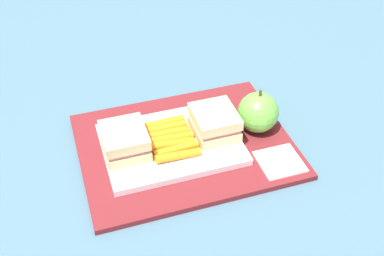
{
  "coord_description": "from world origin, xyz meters",
  "views": [
    {
      "loc": [
        -0.18,
        -0.6,
        0.57
      ],
      "look_at": [
        0.01,
        0.0,
        0.04
      ],
      "focal_mm": 45.82,
      "sensor_mm": 36.0,
      "label": 1
    }
  ],
  "objects_px": {
    "sandwich_half_left": "(125,141)",
    "paper_napkin": "(280,162)",
    "sandwich_half_right": "(215,122)",
    "carrot_sticks_bundle": "(171,138)",
    "apple": "(259,113)",
    "food_tray": "(171,144)"
  },
  "relations": [
    {
      "from": "sandwich_half_left",
      "to": "paper_napkin",
      "type": "height_order",
      "value": "sandwich_half_left"
    },
    {
      "from": "sandwich_half_right",
      "to": "carrot_sticks_bundle",
      "type": "bearing_deg",
      "value": 179.71
    },
    {
      "from": "sandwich_half_left",
      "to": "apple",
      "type": "height_order",
      "value": "apple"
    },
    {
      "from": "food_tray",
      "to": "paper_napkin",
      "type": "relative_size",
      "value": 3.29
    },
    {
      "from": "food_tray",
      "to": "carrot_sticks_bundle",
      "type": "height_order",
      "value": "carrot_sticks_bundle"
    },
    {
      "from": "paper_napkin",
      "to": "sandwich_half_right",
      "type": "bearing_deg",
      "value": 131.56
    },
    {
      "from": "carrot_sticks_bundle",
      "to": "paper_napkin",
      "type": "relative_size",
      "value": 1.46
    },
    {
      "from": "carrot_sticks_bundle",
      "to": "apple",
      "type": "distance_m",
      "value": 0.16
    },
    {
      "from": "sandwich_half_right",
      "to": "apple",
      "type": "distance_m",
      "value": 0.08
    },
    {
      "from": "food_tray",
      "to": "sandwich_half_right",
      "type": "relative_size",
      "value": 2.88
    },
    {
      "from": "apple",
      "to": "paper_napkin",
      "type": "xyz_separation_m",
      "value": [
        0.0,
        -0.09,
        -0.03
      ]
    },
    {
      "from": "apple",
      "to": "food_tray",
      "type": "bearing_deg",
      "value": 179.11
    },
    {
      "from": "food_tray",
      "to": "apple",
      "type": "xyz_separation_m",
      "value": [
        0.16,
        -0.0,
        0.03
      ]
    },
    {
      "from": "sandwich_half_left",
      "to": "carrot_sticks_bundle",
      "type": "distance_m",
      "value": 0.08
    },
    {
      "from": "sandwich_half_right",
      "to": "paper_napkin",
      "type": "distance_m",
      "value": 0.13
    },
    {
      "from": "food_tray",
      "to": "sandwich_half_left",
      "type": "bearing_deg",
      "value": 180.0
    },
    {
      "from": "sandwich_half_left",
      "to": "carrot_sticks_bundle",
      "type": "xyz_separation_m",
      "value": [
        0.08,
        0.0,
        -0.02
      ]
    },
    {
      "from": "sandwich_half_left",
      "to": "sandwich_half_right",
      "type": "bearing_deg",
      "value": 0.0
    },
    {
      "from": "apple",
      "to": "sandwich_half_left",
      "type": "bearing_deg",
      "value": 179.41
    },
    {
      "from": "apple",
      "to": "paper_napkin",
      "type": "distance_m",
      "value": 0.1
    },
    {
      "from": "food_tray",
      "to": "carrot_sticks_bundle",
      "type": "distance_m",
      "value": 0.01
    },
    {
      "from": "apple",
      "to": "paper_napkin",
      "type": "height_order",
      "value": "apple"
    }
  ]
}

